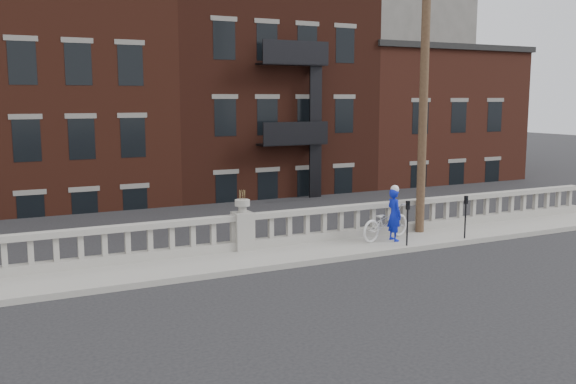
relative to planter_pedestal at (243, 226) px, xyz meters
name	(u,v)px	position (x,y,z in m)	size (l,w,h in m)	color
ground	(307,290)	(0.00, -3.95, -0.83)	(120.00, 120.00, 0.00)	black
sidewalk	(256,259)	(0.00, -0.95, -0.76)	(32.00, 2.20, 0.15)	gray
balustrade	(243,233)	(0.00, 0.00, -0.19)	(28.00, 0.34, 1.03)	gray
planter_pedestal	(243,226)	(0.00, 0.00, 0.00)	(0.55, 0.55, 1.76)	gray
lower_level	(118,133)	(0.56, 19.09, 1.80)	(80.00, 44.00, 20.80)	#605E59
utility_pole	(424,76)	(6.20, -0.35, 4.41)	(1.60, 0.28, 10.00)	#422D1E
parking_meter_c	(407,218)	(4.58, -1.80, 0.17)	(0.10, 0.09, 1.36)	black
parking_meter_d	(466,212)	(6.83, -1.80, 0.17)	(0.10, 0.09, 1.36)	black
bicycle	(385,222)	(4.51, -0.78, -0.13)	(0.74, 2.11, 1.11)	silver
cyclist	(394,215)	(4.65, -1.04, 0.14)	(0.60, 0.39, 1.63)	#0B1AB1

